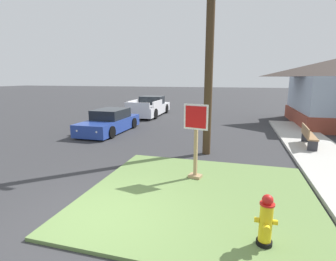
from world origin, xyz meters
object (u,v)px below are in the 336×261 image
manhole_cover (153,160)px  parked_sedan_blue (110,122)px  fire_hydrant (266,222)px  street_bench (308,135)px  pickup_truck_white (150,108)px  stop_sign (196,143)px  utility_pole (210,34)px

manhole_cover → parked_sedan_blue: size_ratio=0.16×
fire_hydrant → street_bench: bearing=72.3°
pickup_truck_white → street_bench: size_ratio=3.13×
stop_sign → street_bench: bearing=49.1°
fire_hydrant → parked_sedan_blue: size_ratio=0.21×
stop_sign → manhole_cover: 2.55m
parked_sedan_blue → manhole_cover: bearing=-46.3°
stop_sign → fire_hydrant: bearing=-58.2°
fire_hydrant → parked_sedan_blue: parked_sedan_blue is taller
stop_sign → utility_pole: utility_pole is taller
stop_sign → manhole_cover: (-1.80, 1.43, -1.12)m
stop_sign → pickup_truck_white: bearing=115.2°
stop_sign → manhole_cover: size_ratio=3.09×
manhole_cover → utility_pole: (1.79, 1.34, 4.49)m
fire_hydrant → manhole_cover: (-3.48, 4.14, -0.52)m
pickup_truck_white → parked_sedan_blue: bearing=-89.8°
street_bench → utility_pole: (-4.04, -1.88, 3.91)m
pickup_truck_white → street_bench: 12.36m
stop_sign → parked_sedan_blue: 7.99m
utility_pole → fire_hydrant: bearing=-72.9°
manhole_cover → parked_sedan_blue: parked_sedan_blue is taller
manhole_cover → pickup_truck_white: 11.50m
fire_hydrant → stop_sign: stop_sign is taller
fire_hydrant → manhole_cover: 5.43m
street_bench → utility_pole: utility_pole is taller
manhole_cover → utility_pole: 5.02m
manhole_cover → utility_pole: bearing=36.8°
fire_hydrant → pickup_truck_white: bearing=116.4°
pickup_truck_white → utility_pole: size_ratio=0.64×
fire_hydrant → street_bench: 7.72m
fire_hydrant → pickup_truck_white: (-7.43, 14.93, 0.09)m
fire_hydrant → utility_pole: bearing=107.1°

